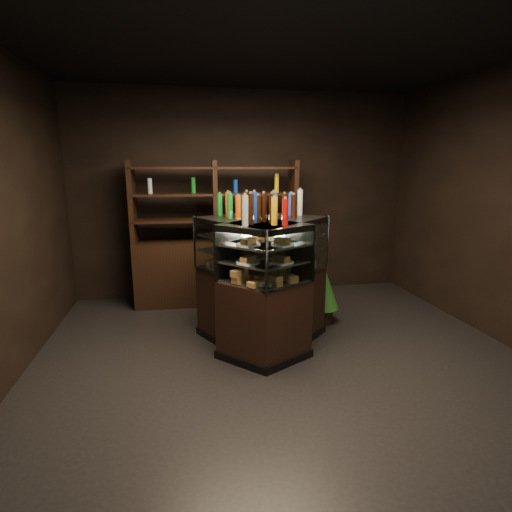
# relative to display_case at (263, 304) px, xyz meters

# --- Properties ---
(ground) EXTENTS (5.00, 5.00, 0.00)m
(ground) POSITION_rel_display_case_xyz_m (0.13, -0.56, -0.47)
(ground) COLOR black
(ground) RESTS_ON ground
(room_shell) EXTENTS (5.02, 5.02, 3.01)m
(room_shell) POSITION_rel_display_case_xyz_m (0.13, -0.56, 1.47)
(room_shell) COLOR black
(room_shell) RESTS_ON ground
(display_case) EXTENTS (1.51, 1.42, 1.39)m
(display_case) POSITION_rel_display_case_xyz_m (0.00, 0.00, 0.00)
(display_case) COLOR black
(display_case) RESTS_ON ground
(food_display) EXTENTS (1.10, 1.12, 0.43)m
(food_display) POSITION_rel_display_case_xyz_m (-0.00, -0.00, 0.57)
(food_display) COLOR #CC8A49
(food_display) RESTS_ON display_case
(bottles_top) EXTENTS (0.93, 0.98, 0.30)m
(bottles_top) POSITION_rel_display_case_xyz_m (0.00, 0.00, 1.05)
(bottles_top) COLOR #D8590A
(bottles_top) RESTS_ON display_case
(potted_conifer) EXTENTS (0.39, 0.39, 0.84)m
(potted_conifer) POSITION_rel_display_case_xyz_m (0.87, 0.48, 0.01)
(potted_conifer) COLOR black
(potted_conifer) RESTS_ON ground
(back_shelving) EXTENTS (2.27, 0.53, 2.00)m
(back_shelving) POSITION_rel_display_case_xyz_m (-0.36, 1.49, 0.14)
(back_shelving) COLOR black
(back_shelving) RESTS_ON ground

